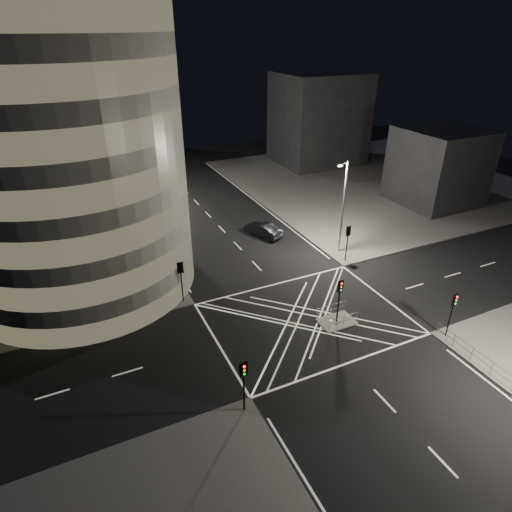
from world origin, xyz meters
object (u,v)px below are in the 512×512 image
traffic_signal_fl (181,275)px  street_lamp_right_far (343,205)px  traffic_signal_nl (244,377)px  traffic_signal_fr (348,237)px  street_lamp_left_far (122,173)px  sedan (263,230)px  traffic_signal_island (340,293)px  central_island (336,321)px  street_lamp_left_near (156,226)px  traffic_signal_nr (453,307)px

traffic_signal_fl → street_lamp_right_far: 18.55m
traffic_signal_nl → traffic_signal_fr: bearing=37.7°
traffic_signal_fl → street_lamp_left_far: bearing=91.6°
traffic_signal_nl → sedan: bearing=61.4°
traffic_signal_island → central_island: bearing=0.0°
traffic_signal_nl → street_lamp_right_far: size_ratio=0.40×
street_lamp_right_far → traffic_signal_nl: bearing=-139.1°
traffic_signal_fr → street_lamp_left_near: bearing=164.1°
street_lamp_right_far → street_lamp_left_near: bearing=171.0°
traffic_signal_nl → traffic_signal_fr: size_ratio=1.00×
street_lamp_left_near → street_lamp_left_far: (0.00, 18.00, 0.00)m
traffic_signal_fl → traffic_signal_island: (10.80, -8.30, 0.00)m
traffic_signal_nl → traffic_signal_fr: 22.24m
traffic_signal_nr → traffic_signal_fl: bearing=142.3°
central_island → traffic_signal_fl: size_ratio=0.75×
traffic_signal_fl → traffic_signal_fr: bearing=0.0°
traffic_signal_island → street_lamp_left_near: street_lamp_left_near is taller
traffic_signal_nl → sedan: 26.27m
traffic_signal_fr → traffic_signal_fl: bearing=180.0°
traffic_signal_nl → traffic_signal_fl: bearing=90.0°
street_lamp_left_near → sedan: size_ratio=2.04×
traffic_signal_island → street_lamp_left_far: size_ratio=0.40×
traffic_signal_nr → street_lamp_right_far: bearing=87.7°
street_lamp_left_near → street_lamp_left_far: same height
traffic_signal_island → street_lamp_left_far: bearing=110.0°
traffic_signal_fr → sedan: 10.87m
central_island → traffic_signal_island: traffic_signal_island is taller
traffic_signal_fr → street_lamp_left_near: street_lamp_left_near is taller
traffic_signal_nr → sedan: 23.63m
street_lamp_left_near → traffic_signal_fr: bearing=-15.9°
street_lamp_left_near → street_lamp_left_far: size_ratio=1.00×
traffic_signal_nl → central_island: bearing=26.1°
traffic_signal_fl → traffic_signal_nl: same height
traffic_signal_fl → traffic_signal_nl: size_ratio=1.00×
traffic_signal_fl → traffic_signal_island: size_ratio=1.00×
street_lamp_left_far → traffic_signal_nl: bearing=-89.0°
traffic_signal_island → sedan: bearing=84.4°
traffic_signal_nr → traffic_signal_island: 8.62m
central_island → traffic_signal_fr: (6.80, 8.30, 2.84)m
traffic_signal_fr → street_lamp_left_far: size_ratio=0.40×
central_island → traffic_signal_fr: traffic_signal_fr is taller
central_island → street_lamp_right_far: 13.98m
traffic_signal_fr → street_lamp_left_near: (-18.24, 5.20, 2.63)m
traffic_signal_nl → traffic_signal_nr: 17.60m
street_lamp_left_near → sedan: 14.61m
traffic_signal_island → sedan: size_ratio=0.82×
traffic_signal_nr → street_lamp_left_far: size_ratio=0.40×
traffic_signal_fr → traffic_signal_island: (-6.80, -8.30, 0.00)m
central_island → street_lamp_left_near: bearing=130.3°
street_lamp_left_near → street_lamp_right_far: (18.87, -3.00, 0.00)m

